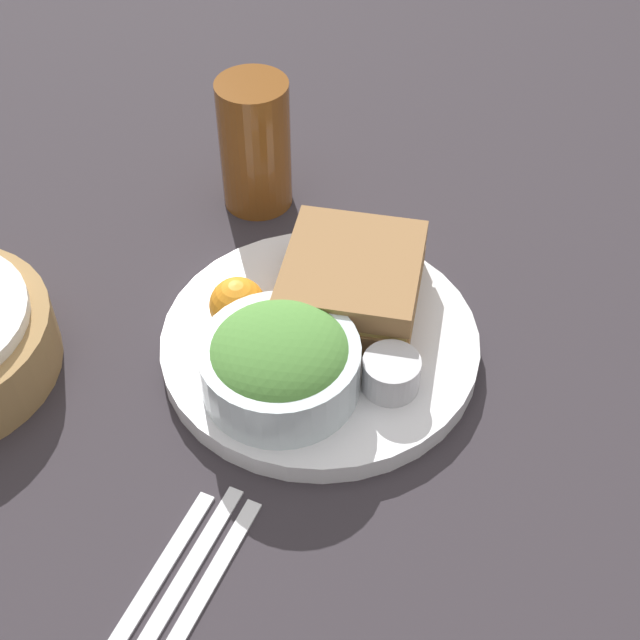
% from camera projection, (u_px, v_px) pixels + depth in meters
% --- Properties ---
extents(ground_plane, '(4.00, 4.00, 0.00)m').
position_uv_depth(ground_plane, '(320.00, 351.00, 0.79)').
color(ground_plane, '#2D282D').
extents(plate, '(0.28, 0.28, 0.02)m').
position_uv_depth(plate, '(320.00, 344.00, 0.78)').
color(plate, silver).
rests_on(plate, ground_plane).
extents(sandwich, '(0.13, 0.12, 0.05)m').
position_uv_depth(sandwich, '(352.00, 281.00, 0.78)').
color(sandwich, olive).
rests_on(sandwich, plate).
extents(salad_bowl, '(0.13, 0.13, 0.06)m').
position_uv_depth(salad_bowl, '(280.00, 363.00, 0.71)').
color(salad_bowl, silver).
rests_on(salad_bowl, plate).
extents(dressing_cup, '(0.05, 0.05, 0.03)m').
position_uv_depth(dressing_cup, '(391.00, 373.00, 0.72)').
color(dressing_cup, '#B7B7BC').
rests_on(dressing_cup, plate).
extents(orange_wedge, '(0.05, 0.05, 0.05)m').
position_uv_depth(orange_wedge, '(238.00, 304.00, 0.76)').
color(orange_wedge, orange).
rests_on(orange_wedge, plate).
extents(drink_glass, '(0.07, 0.07, 0.14)m').
position_uv_depth(drink_glass, '(255.00, 145.00, 0.88)').
color(drink_glass, brown).
rests_on(drink_glass, ground_plane).
extents(fork, '(0.18, 0.05, 0.01)m').
position_uv_depth(fork, '(197.00, 602.00, 0.62)').
color(fork, silver).
rests_on(fork, ground_plane).
extents(knife, '(0.18, 0.06, 0.01)m').
position_uv_depth(knife, '(175.00, 593.00, 0.63)').
color(knife, silver).
rests_on(knife, ground_plane).
extents(spoon, '(0.16, 0.05, 0.01)m').
position_uv_depth(spoon, '(153.00, 583.00, 0.63)').
color(spoon, silver).
rests_on(spoon, ground_plane).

